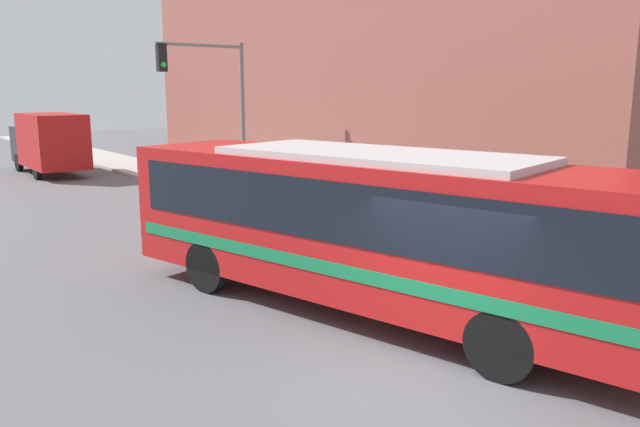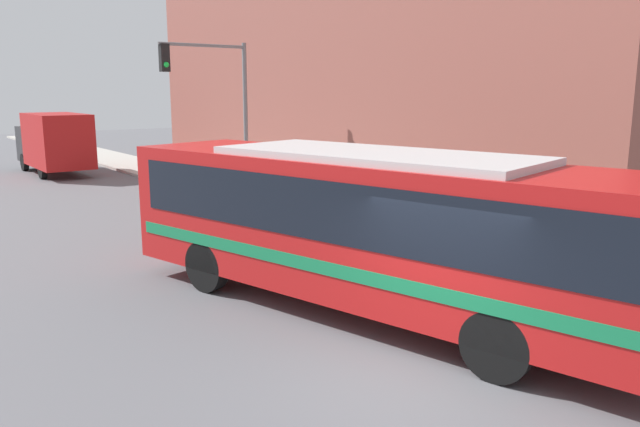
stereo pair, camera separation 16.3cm
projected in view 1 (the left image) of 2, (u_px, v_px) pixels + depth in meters
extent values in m
plane|color=slate|center=(418.00, 377.00, 9.15)|extent=(120.00, 120.00, 0.00)
cube|color=#B7B2A8|center=(192.00, 181.00, 28.34)|extent=(3.05, 70.00, 0.13)
cube|color=brown|center=(363.00, 32.00, 24.69)|extent=(6.00, 24.94, 12.79)
cube|color=red|center=(375.00, 225.00, 11.48)|extent=(5.08, 11.22, 2.46)
cube|color=black|center=(375.00, 202.00, 11.39)|extent=(4.92, 10.38, 1.05)
cube|color=#197F4C|center=(375.00, 254.00, 11.58)|extent=(5.02, 10.80, 0.24)
cube|color=silver|center=(376.00, 156.00, 11.23)|extent=(3.73, 6.39, 0.16)
cylinder|color=black|center=(283.00, 245.00, 14.68)|extent=(0.52, 1.11, 1.07)
cylinder|color=black|center=(207.00, 267.00, 12.92)|extent=(0.52, 1.11, 1.07)
cylinder|color=black|center=(556.00, 303.00, 10.72)|extent=(0.52, 1.11, 1.07)
cylinder|color=black|center=(501.00, 345.00, 8.96)|extent=(0.52, 1.11, 1.07)
cube|color=#B21919|center=(52.00, 140.00, 30.25)|extent=(2.30, 4.70, 2.56)
cube|color=#262628|center=(36.00, 144.00, 32.87)|extent=(2.19, 1.83, 1.81)
cylinder|color=black|center=(19.00, 163.00, 32.20)|extent=(0.25, 0.90, 0.90)
cylinder|color=black|center=(37.00, 170.00, 29.22)|extent=(0.25, 0.90, 0.90)
cylinder|color=gold|center=(434.00, 242.00, 15.54)|extent=(0.27, 0.27, 0.55)
sphere|color=gold|center=(434.00, 228.00, 15.47)|extent=(0.26, 0.26, 0.26)
cylinder|color=gold|center=(438.00, 242.00, 15.42)|extent=(0.12, 0.16, 0.12)
cylinder|color=slate|center=(243.00, 123.00, 22.57)|extent=(0.16, 0.16, 5.64)
cylinder|color=slate|center=(200.00, 45.00, 21.11)|extent=(3.20, 0.11, 0.11)
cube|color=black|center=(162.00, 58.00, 20.36)|extent=(0.30, 0.24, 0.90)
sphere|color=#19D83F|center=(164.00, 65.00, 20.30)|extent=(0.18, 0.18, 0.18)
cylinder|color=slate|center=(298.00, 199.00, 20.09)|extent=(0.06, 0.06, 1.08)
cylinder|color=#4C4C51|center=(297.00, 179.00, 19.97)|extent=(0.14, 0.14, 0.22)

